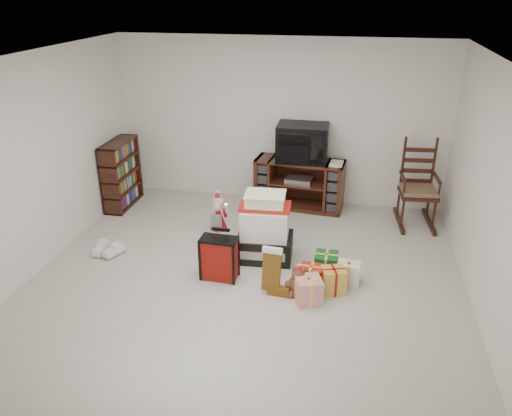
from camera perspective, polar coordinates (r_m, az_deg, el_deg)
The scene contains 13 objects.
room at distance 5.32m, azimuth -1.31°, elevation 3.08°, with size 5.01×5.01×2.51m.
tv_stand at distance 7.64m, azimuth 4.96°, elevation 2.78°, with size 1.37×0.60×0.76m.
bookshelf at distance 7.91m, azimuth -15.13°, elevation 3.64°, with size 0.28×0.84×1.02m.
rocking_chair at distance 7.48m, azimuth 17.93°, elevation 1.57°, with size 0.58×0.88×1.27m.
gift_pile at distance 6.18m, azimuth 1.02°, elevation -2.64°, with size 0.71×0.54×0.86m.
red_suitcase at distance 5.82m, azimuth -4.21°, elevation -5.75°, with size 0.41×0.23×0.62m.
stocking at distance 5.56m, azimuth 1.79°, elevation -7.13°, with size 0.26×0.11×0.56m, color #0B6818, non-canonical shape.
teddy_bear at distance 5.61m, azimuth 4.84°, elevation -8.47°, with size 0.22×0.20×0.33m.
santa_figurine at distance 6.26m, azimuth 1.97°, elevation -3.58°, with size 0.32×0.30×0.65m.
mrs_claus_figurine at distance 6.92m, azimuth -4.34°, elevation -0.95°, with size 0.29×0.28×0.60m.
sneaker_pair at distance 6.67m, azimuth -16.65°, elevation -4.72°, with size 0.37×0.32×0.10m.
gift_cluster at distance 5.79m, azimuth 7.82°, elevation -7.76°, with size 0.73×0.82×0.25m.
crt_television at distance 7.43m, azimuth 5.32°, elevation 7.45°, with size 0.75×0.55×0.54m.
Camera 1 is at (1.09, -4.84, 3.18)m, focal length 35.00 mm.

